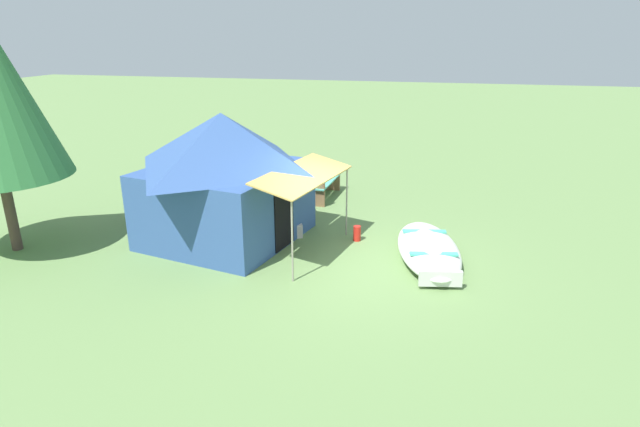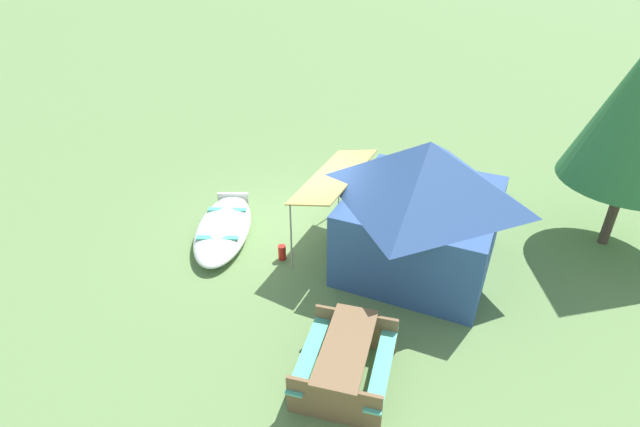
% 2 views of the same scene
% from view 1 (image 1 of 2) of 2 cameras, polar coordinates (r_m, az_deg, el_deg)
% --- Properties ---
extents(ground_plane, '(80.00, 80.00, 0.00)m').
position_cam_1_polar(ground_plane, '(10.30, 3.22, -5.55)').
color(ground_plane, '#65874C').
extents(beached_rowboat, '(3.15, 1.76, 0.38)m').
position_cam_1_polar(beached_rowboat, '(10.69, 11.81, -3.82)').
color(beached_rowboat, silver).
rests_on(beached_rowboat, ground_plane).
extents(canvas_cabin_tent, '(3.82, 4.44, 2.75)m').
position_cam_1_polar(canvas_cabin_tent, '(11.29, -10.41, 4.14)').
color(canvas_cabin_tent, '#325391').
rests_on(canvas_cabin_tent, ground_plane).
extents(picnic_table, '(1.82, 1.48, 0.77)m').
position_cam_1_polar(picnic_table, '(14.33, -1.31, 3.75)').
color(picnic_table, brown).
rests_on(picnic_table, ground_plane).
extents(cooler_box, '(0.55, 0.65, 0.30)m').
position_cam_1_polar(cooler_box, '(11.57, -3.41, -1.85)').
color(cooler_box, silver).
rests_on(cooler_box, ground_plane).
extents(fuel_can, '(0.17, 0.17, 0.33)m').
position_cam_1_polar(fuel_can, '(11.37, 4.08, -2.19)').
color(fuel_can, red).
rests_on(fuel_can, ground_plane).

